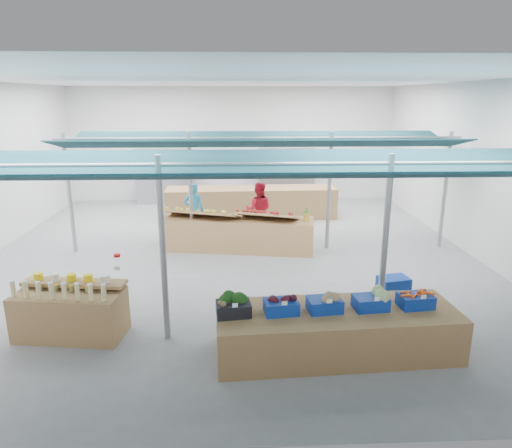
% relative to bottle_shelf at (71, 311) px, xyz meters
% --- Properties ---
extents(floor, '(13.00, 13.00, 0.00)m').
position_rel_bottle_shelf_xyz_m(floor, '(2.58, 3.82, -0.42)').
color(floor, slate).
rests_on(floor, ground).
extents(hall, '(13.00, 13.00, 13.00)m').
position_rel_bottle_shelf_xyz_m(hall, '(2.58, 5.26, 2.22)').
color(hall, silver).
rests_on(hall, ground).
extents(pole_grid, '(10.00, 4.60, 3.00)m').
position_rel_bottle_shelf_xyz_m(pole_grid, '(3.33, 2.07, 1.39)').
color(pole_grid, gray).
rests_on(pole_grid, floor).
extents(awnings, '(9.50, 7.08, 0.30)m').
position_rel_bottle_shelf_xyz_m(awnings, '(3.33, 2.07, 2.36)').
color(awnings, '#0B2730').
rests_on(awnings, pole_grid).
extents(back_shelving_left, '(2.00, 0.50, 2.00)m').
position_rel_bottle_shelf_xyz_m(back_shelving_left, '(0.08, 9.82, 0.58)').
color(back_shelving_left, '#B23F33').
rests_on(back_shelving_left, floor).
extents(back_shelving_right, '(2.00, 0.50, 2.00)m').
position_rel_bottle_shelf_xyz_m(back_shelving_right, '(4.58, 9.82, 0.58)').
color(back_shelving_right, '#B23F33').
rests_on(back_shelving_right, floor).
extents(bottle_shelf, '(1.81, 1.25, 1.05)m').
position_rel_bottle_shelf_xyz_m(bottle_shelf, '(0.00, 0.00, 0.00)').
color(bottle_shelf, olive).
rests_on(bottle_shelf, floor).
extents(veg_counter, '(3.72, 1.43, 0.71)m').
position_rel_bottle_shelf_xyz_m(veg_counter, '(4.25, -0.73, -0.07)').
color(veg_counter, olive).
rests_on(veg_counter, floor).
extents(fruit_counter, '(3.97, 1.53, 0.83)m').
position_rel_bottle_shelf_xyz_m(fruit_counter, '(2.74, 4.29, -0.01)').
color(fruit_counter, olive).
rests_on(fruit_counter, floor).
extents(far_counter, '(5.50, 1.26, 0.98)m').
position_rel_bottle_shelf_xyz_m(far_counter, '(3.21, 7.55, 0.07)').
color(far_counter, olive).
rests_on(far_counter, floor).
extents(crate_stack, '(0.60, 0.47, 0.64)m').
position_rel_bottle_shelf_xyz_m(crate_stack, '(5.60, 0.69, -0.10)').
color(crate_stack, '#0D3197').
rests_on(crate_stack, floor).
extents(vendor_left, '(0.62, 0.46, 1.55)m').
position_rel_bottle_shelf_xyz_m(vendor_left, '(1.54, 5.39, 0.35)').
color(vendor_left, '#1D85BD').
rests_on(vendor_left, floor).
extents(vendor_right, '(0.84, 0.70, 1.55)m').
position_rel_bottle_shelf_xyz_m(vendor_right, '(3.34, 5.39, 0.35)').
color(vendor_right, red).
rests_on(vendor_right, floor).
extents(crate_broccoli, '(0.54, 0.43, 0.35)m').
position_rel_bottle_shelf_xyz_m(crate_broccoli, '(2.68, -0.82, 0.45)').
color(crate_broccoli, black).
rests_on(crate_broccoli, veg_counter).
extents(crate_beets, '(0.54, 0.43, 0.29)m').
position_rel_bottle_shelf_xyz_m(crate_beets, '(3.39, -0.78, 0.42)').
color(crate_beets, '#0D3197').
rests_on(crate_beets, veg_counter).
extents(crate_celeriac, '(0.54, 0.43, 0.31)m').
position_rel_bottle_shelf_xyz_m(crate_celeriac, '(4.04, -0.74, 0.43)').
color(crate_celeriac, '#0D3197').
rests_on(crate_celeriac, veg_counter).
extents(crate_cabbage, '(0.54, 0.43, 0.35)m').
position_rel_bottle_shelf_xyz_m(crate_cabbage, '(4.75, -0.70, 0.45)').
color(crate_cabbage, '#0D3197').
rests_on(crate_cabbage, veg_counter).
extents(crate_carrots, '(0.54, 0.43, 0.29)m').
position_rel_bottle_shelf_xyz_m(crate_carrots, '(5.46, -0.66, 0.40)').
color(crate_carrots, '#0D3197').
rests_on(crate_carrots, veg_counter).
extents(sparrow, '(0.12, 0.09, 0.11)m').
position_rel_bottle_shelf_xyz_m(sparrow, '(2.52, -0.96, 0.54)').
color(sparrow, brown).
rests_on(sparrow, crate_broccoli).
extents(pole_ribbon, '(0.12, 0.12, 0.28)m').
position_rel_bottle_shelf_xyz_m(pole_ribbon, '(0.60, 0.79, 0.66)').
color(pole_ribbon, '#B70F0C').
rests_on(pole_ribbon, pole_grid).
extents(apple_heap_yellow, '(2.02, 1.26, 0.27)m').
position_rel_bottle_shelf_xyz_m(apple_heap_yellow, '(1.82, 4.35, 0.57)').
color(apple_heap_yellow, '#997247').
rests_on(apple_heap_yellow, fruit_counter).
extents(apple_heap_red, '(1.64, 1.14, 0.27)m').
position_rel_bottle_shelf_xyz_m(apple_heap_red, '(3.50, 4.07, 0.57)').
color(apple_heap_red, '#997247').
rests_on(apple_heap_red, fruit_counter).
extents(pineapple, '(0.14, 0.14, 0.39)m').
position_rel_bottle_shelf_xyz_m(pineapple, '(4.46, 3.92, 0.59)').
color(pineapple, '#8C6019').
rests_on(pineapple, fruit_counter).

